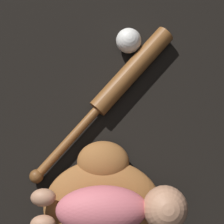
# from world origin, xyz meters

# --- Properties ---
(ground_plane) EXTENTS (6.00, 6.00, 0.00)m
(ground_plane) POSITION_xyz_m (0.00, 0.00, 0.00)
(ground_plane) COLOR black
(baseball_glove) EXTENTS (0.37, 0.35, 0.08)m
(baseball_glove) POSITION_xyz_m (0.04, 0.06, 0.04)
(baseball_glove) COLOR #935B2D
(baseball_glove) RESTS_ON ground
(baby_figure) EXTENTS (0.37, 0.21, 0.11)m
(baby_figure) POSITION_xyz_m (0.08, 0.05, 0.13)
(baby_figure) COLOR #D16670
(baby_figure) RESTS_ON baseball_glove
(baseball_bat) EXTENTS (0.25, 0.52, 0.05)m
(baseball_bat) POSITION_xyz_m (-0.02, 0.37, 0.03)
(baseball_bat) COLOR brown
(baseball_bat) RESTS_ON ground
(baseball) EXTENTS (0.07, 0.07, 0.07)m
(baseball) POSITION_xyz_m (-0.04, 0.50, 0.04)
(baseball) COLOR white
(baseball) RESTS_ON ground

